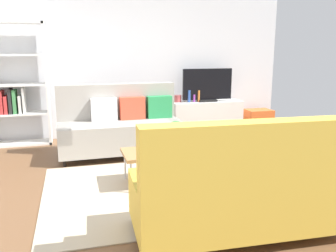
{
  "coord_description": "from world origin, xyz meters",
  "views": [
    {
      "loc": [
        -0.96,
        -4.04,
        1.64
      ],
      "look_at": [
        0.24,
        0.38,
        0.65
      ],
      "focal_mm": 37.88,
      "sensor_mm": 36.0,
      "label": 1
    }
  ],
  "objects_px": {
    "couch_green": "(241,189)",
    "vase_0": "(178,99)",
    "tv_console": "(206,117)",
    "tv": "(207,86)",
    "storage_trunk": "(258,120)",
    "coffee_table": "(168,152)",
    "bottle_2": "(199,96)",
    "bottle_0": "(189,96)",
    "bottle_1": "(194,98)",
    "potted_plant": "(176,133)",
    "table_book_0": "(157,151)",
    "couch_beige": "(121,126)",
    "bookshelf": "(12,90)"
  },
  "relations": [
    {
      "from": "bookshelf",
      "to": "bottle_0",
      "type": "bearing_deg",
      "value": -1.09
    },
    {
      "from": "bottle_1",
      "to": "bookshelf",
      "type": "bearing_deg",
      "value": 178.95
    },
    {
      "from": "bottle_1",
      "to": "bottle_2",
      "type": "xyz_separation_m",
      "value": [
        0.09,
        0.0,
        0.04
      ]
    },
    {
      "from": "vase_0",
      "to": "tv",
      "type": "bearing_deg",
      "value": -6.88
    },
    {
      "from": "coffee_table",
      "to": "bookshelf",
      "type": "bearing_deg",
      "value": 130.39
    },
    {
      "from": "bottle_0",
      "to": "bottle_1",
      "type": "xyz_separation_m",
      "value": [
        0.1,
        0.0,
        -0.04
      ]
    },
    {
      "from": "coffee_table",
      "to": "tv",
      "type": "xyz_separation_m",
      "value": [
        1.46,
        2.41,
        0.56
      ]
    },
    {
      "from": "bookshelf",
      "to": "vase_0",
      "type": "bearing_deg",
      "value": 0.58
    },
    {
      "from": "couch_green",
      "to": "storage_trunk",
      "type": "relative_size",
      "value": 3.73
    },
    {
      "from": "tv_console",
      "to": "tv",
      "type": "height_order",
      "value": "tv"
    },
    {
      "from": "table_book_0",
      "to": "vase_0",
      "type": "xyz_separation_m",
      "value": [
        1.03,
        2.54,
        0.27
      ]
    },
    {
      "from": "bottle_0",
      "to": "bottle_1",
      "type": "height_order",
      "value": "bottle_0"
    },
    {
      "from": "coffee_table",
      "to": "bottle_1",
      "type": "distance_m",
      "value": 2.68
    },
    {
      "from": "bottle_0",
      "to": "storage_trunk",
      "type": "bearing_deg",
      "value": -2.32
    },
    {
      "from": "vase_0",
      "to": "bottle_1",
      "type": "bearing_deg",
      "value": -16.56
    },
    {
      "from": "couch_green",
      "to": "vase_0",
      "type": "relative_size",
      "value": 13.88
    },
    {
      "from": "bottle_0",
      "to": "potted_plant",
      "type": "bearing_deg",
      "value": -112.1
    },
    {
      "from": "table_book_0",
      "to": "tv_console",
      "type": "bearing_deg",
      "value": 57.16
    },
    {
      "from": "couch_beige",
      "to": "bottle_1",
      "type": "distance_m",
      "value": 1.86
    },
    {
      "from": "storage_trunk",
      "to": "bottle_2",
      "type": "xyz_separation_m",
      "value": [
        -1.28,
        0.06,
        0.53
      ]
    },
    {
      "from": "couch_green",
      "to": "bottle_0",
      "type": "height_order",
      "value": "couch_green"
    },
    {
      "from": "bottle_0",
      "to": "bottle_2",
      "type": "distance_m",
      "value": 0.2
    },
    {
      "from": "couch_beige",
      "to": "couch_green",
      "type": "height_order",
      "value": "same"
    },
    {
      "from": "bookshelf",
      "to": "storage_trunk",
      "type": "distance_m",
      "value": 4.7
    },
    {
      "from": "potted_plant",
      "to": "vase_0",
      "type": "bearing_deg",
      "value": 72.75
    },
    {
      "from": "tv_console",
      "to": "bottle_1",
      "type": "xyz_separation_m",
      "value": [
        -0.28,
        -0.04,
        0.39
      ]
    },
    {
      "from": "storage_trunk",
      "to": "bottle_1",
      "type": "distance_m",
      "value": 1.46
    },
    {
      "from": "couch_beige",
      "to": "tv_console",
      "type": "bearing_deg",
      "value": -152.84
    },
    {
      "from": "couch_beige",
      "to": "tv",
      "type": "bearing_deg",
      "value": -153.32
    },
    {
      "from": "bookshelf",
      "to": "table_book_0",
      "type": "distance_m",
      "value": 3.21
    },
    {
      "from": "bookshelf",
      "to": "bottle_2",
      "type": "height_order",
      "value": "bookshelf"
    },
    {
      "from": "coffee_table",
      "to": "storage_trunk",
      "type": "distance_m",
      "value": 3.46
    },
    {
      "from": "couch_green",
      "to": "tv",
      "type": "distance_m",
      "value": 4.04
    },
    {
      "from": "bookshelf",
      "to": "storage_trunk",
      "type": "xyz_separation_m",
      "value": [
        4.64,
        -0.12,
        -0.75
      ]
    },
    {
      "from": "bookshelf",
      "to": "tv_console",
      "type": "bearing_deg",
      "value": -0.32
    },
    {
      "from": "bottle_0",
      "to": "bottle_2",
      "type": "xyz_separation_m",
      "value": [
        0.2,
        0.0,
        -0.0
      ]
    },
    {
      "from": "coffee_table",
      "to": "bottle_0",
      "type": "xyz_separation_m",
      "value": [
        1.08,
        2.39,
        0.37
      ]
    },
    {
      "from": "coffee_table",
      "to": "potted_plant",
      "type": "xyz_separation_m",
      "value": [
        0.11,
        0.0,
        0.24
      ]
    },
    {
      "from": "bottle_2",
      "to": "storage_trunk",
      "type": "bearing_deg",
      "value": -2.68
    },
    {
      "from": "coffee_table",
      "to": "bottle_2",
      "type": "xyz_separation_m",
      "value": [
        1.27,
        2.39,
        0.36
      ]
    },
    {
      "from": "bookshelf",
      "to": "tv",
      "type": "bearing_deg",
      "value": -0.65
    },
    {
      "from": "tv",
      "to": "bottle_2",
      "type": "relative_size",
      "value": 4.41
    },
    {
      "from": "couch_green",
      "to": "bookshelf",
      "type": "xyz_separation_m",
      "value": [
        -2.36,
        3.87,
        0.53
      ]
    },
    {
      "from": "tv_console",
      "to": "bottle_0",
      "type": "bearing_deg",
      "value": -174.0
    },
    {
      "from": "couch_green",
      "to": "coffee_table",
      "type": "bearing_deg",
      "value": 103.81
    },
    {
      "from": "couch_beige",
      "to": "storage_trunk",
      "type": "bearing_deg",
      "value": -164.33
    },
    {
      "from": "vase_0",
      "to": "bottle_1",
      "type": "height_order",
      "value": "bottle_1"
    },
    {
      "from": "couch_green",
      "to": "table_book_0",
      "type": "height_order",
      "value": "couch_green"
    },
    {
      "from": "coffee_table",
      "to": "storage_trunk",
      "type": "height_order",
      "value": "storage_trunk"
    },
    {
      "from": "coffee_table",
      "to": "table_book_0",
      "type": "xyz_separation_m",
      "value": [
        -0.15,
        -0.06,
        0.05
      ]
    }
  ]
}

